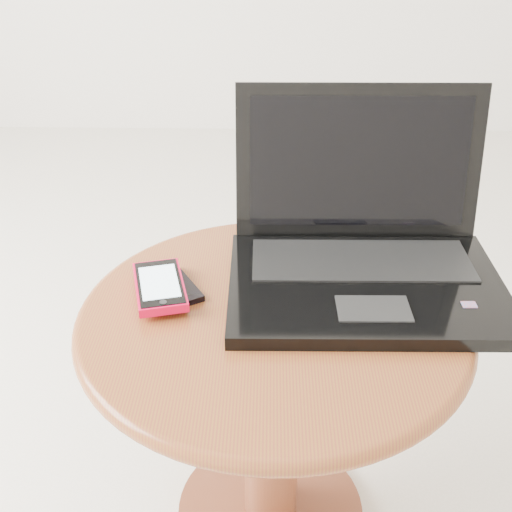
{
  "coord_description": "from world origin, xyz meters",
  "views": [
    {
      "loc": [
        -0.0,
        -0.75,
        0.96
      ],
      "look_at": [
        -0.02,
        0.03,
        0.5
      ],
      "focal_mm": 44.73,
      "sensor_mm": 36.0,
      "label": 1
    }
  ],
  "objects": [
    {
      "name": "phone_black",
      "position": [
        -0.14,
        0.03,
        0.44
      ],
      "size": [
        0.1,
        0.12,
        0.01
      ],
      "color": "black",
      "rests_on": "table"
    },
    {
      "name": "phone_pink",
      "position": [
        -0.16,
        0.01,
        0.46
      ],
      "size": [
        0.1,
        0.14,
        0.02
      ],
      "color": "red",
      "rests_on": "phone_black"
    },
    {
      "name": "table",
      "position": [
        0.0,
        -0.02,
        0.35
      ],
      "size": [
        0.55,
        0.55,
        0.44
      ],
      "color": "brown",
      "rests_on": "ground"
    },
    {
      "name": "laptop",
      "position": [
        0.14,
        0.08,
        0.49
      ],
      "size": [
        0.4,
        0.33,
        0.26
      ],
      "color": "black",
      "rests_on": "table"
    }
  ]
}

